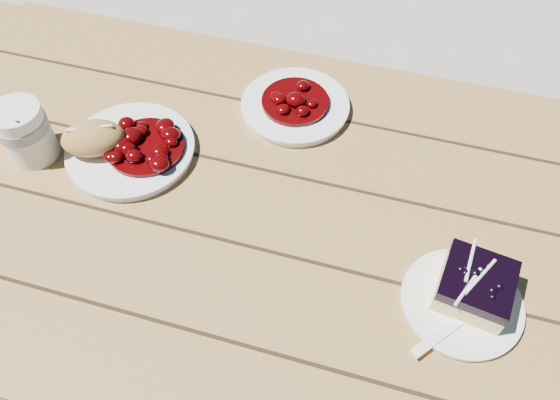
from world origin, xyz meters
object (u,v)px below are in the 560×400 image
(bread_roll, at_px, (93,138))
(dessert_plate, at_px, (461,303))
(coffee_cup, at_px, (25,133))
(picnic_table, at_px, (192,238))
(main_plate, at_px, (131,150))
(second_plate, at_px, (295,107))
(blueberry_cake, at_px, (475,286))

(bread_roll, xyz_separation_m, dessert_plate, (0.66, -0.12, -0.04))
(dessert_plate, xyz_separation_m, coffee_cup, (-0.77, 0.09, 0.05))
(picnic_table, relative_size, main_plate, 8.85)
(bread_roll, distance_m, dessert_plate, 0.67)
(main_plate, distance_m, bread_roll, 0.07)
(main_plate, height_order, bread_roll, bread_roll)
(second_plate, bearing_deg, bread_roll, -145.80)
(main_plate, relative_size, dessert_plate, 1.29)
(bread_roll, bearing_deg, picnic_table, -10.29)
(main_plate, xyz_separation_m, second_plate, (0.26, 0.19, 0.00))
(dessert_plate, height_order, second_plate, second_plate)
(main_plate, bearing_deg, coffee_cup, -164.02)
(picnic_table, distance_m, dessert_plate, 0.53)
(bread_roll, bearing_deg, blueberry_cake, -8.89)
(picnic_table, xyz_separation_m, main_plate, (-0.12, 0.05, 0.17))
(picnic_table, distance_m, coffee_cup, 0.36)
(blueberry_cake, height_order, coffee_cup, coffee_cup)
(bread_roll, distance_m, second_plate, 0.38)
(blueberry_cake, height_order, second_plate, blueberry_cake)
(picnic_table, bearing_deg, blueberry_cake, -8.42)
(picnic_table, height_order, coffee_cup, coffee_cup)
(main_plate, bearing_deg, blueberry_cake, -11.47)
(main_plate, bearing_deg, picnic_table, -23.80)
(dessert_plate, height_order, coffee_cup, coffee_cup)
(picnic_table, height_order, main_plate, main_plate)
(coffee_cup, bearing_deg, bread_roll, 13.98)
(picnic_table, bearing_deg, bread_roll, 169.71)
(picnic_table, relative_size, bread_roll, 17.87)
(dessert_plate, relative_size, blueberry_cake, 1.54)
(main_plate, distance_m, dessert_plate, 0.62)
(picnic_table, height_order, bread_roll, bread_roll)
(picnic_table, relative_size, dessert_plate, 11.39)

